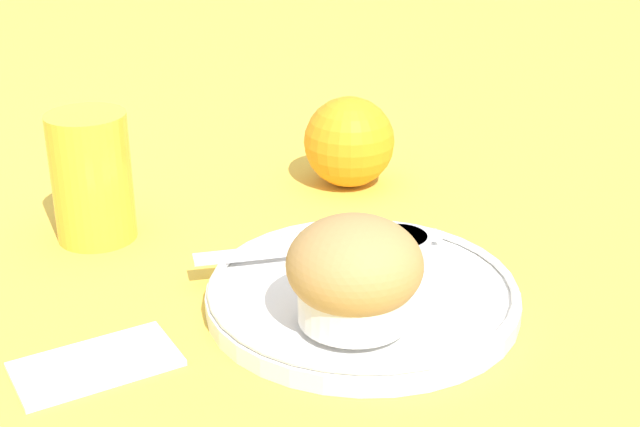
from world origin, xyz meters
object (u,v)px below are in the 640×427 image
butter_knife (319,247)px  juice_glass (92,177)px  orange_fruit (349,142)px  muffin (354,273)px

butter_knife → juice_glass: 0.20m
butter_knife → juice_glass: size_ratio=1.75×
butter_knife → orange_fruit: (0.12, 0.14, 0.02)m
muffin → butter_knife: (0.03, 0.10, -0.03)m
muffin → orange_fruit: bearing=58.7°
butter_knife → orange_fruit: size_ratio=2.21×
orange_fruit → muffin: bearing=-121.3°
butter_knife → muffin: bearing=-90.5°
butter_knife → orange_fruit: 0.19m
muffin → orange_fruit: muffin is taller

